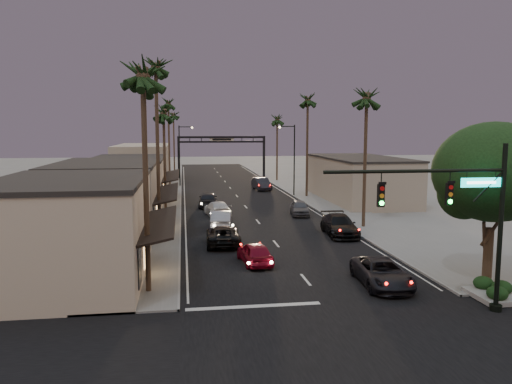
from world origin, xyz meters
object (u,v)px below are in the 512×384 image
object	(u,v)px
arch	(222,146)
oncoming_silver	(221,220)
palm_ra	(367,93)
oncoming_red	(255,253)
palm_ld	(168,101)
palm_la	(143,67)
palm_lb	(156,62)
palm_lc	(163,109)
curbside_near	(382,273)
palm_far	(173,113)
streetlight_left	(181,151)
oncoming_pickup	(223,235)
corner_tree	(495,176)
traffic_signal	(463,204)
palm_rc	(277,117)
curbside_black	(339,225)
palm_rb	(308,97)
streetlight_right	(292,154)

from	to	relation	value
arch	oncoming_silver	world-z (taller)	arch
palm_ra	oncoming_red	bearing A→B (deg)	-136.93
arch	palm_ld	xyz separation A→B (m)	(-8.60, -15.00, 6.88)
palm_la	oncoming_silver	bearing A→B (deg)	72.92
palm_lb	palm_lc	distance (m)	14.30
palm_lb	oncoming_red	xyz separation A→B (m)	(6.26, -8.23, -12.68)
arch	palm_la	world-z (taller)	palm_la
palm_lb	curbside_near	world-z (taller)	palm_lb
palm_far	oncoming_red	size ratio (longest dim) A/B	3.21
streetlight_left	oncoming_silver	bearing A→B (deg)	-84.14
oncoming_pickup	oncoming_silver	size ratio (longest dim) A/B	1.10
oncoming_silver	streetlight_left	bearing A→B (deg)	-77.67
palm_lb	corner_tree	bearing A→B (deg)	-38.83
traffic_signal	oncoming_pickup	distance (m)	18.55
corner_tree	palm_rc	world-z (taller)	palm_rc
palm_ld	curbside_black	world-z (taller)	palm_ld
palm_lb	palm_la	bearing A→B (deg)	-90.00
palm_rb	curbside_black	bearing A→B (deg)	-97.58
palm_lc	oncoming_red	size ratio (longest dim) A/B	2.96
streetlight_right	palm_lc	xyz separation A→B (m)	(-15.52, -9.00, 5.14)
oncoming_pickup	curbside_near	bearing A→B (deg)	128.11
corner_tree	palm_lc	bearing A→B (deg)	122.34
arch	oncoming_silver	xyz separation A→B (m)	(-3.57, -44.63, -4.75)
streetlight_right	palm_rb	world-z (taller)	palm_rb
palm_far	oncoming_red	distance (m)	65.40
palm_lc	oncoming_silver	bearing A→B (deg)	-64.68
corner_tree	arch	xyz separation A→B (m)	(-9.48, 62.55, -0.45)
traffic_signal	palm_ld	bearing A→B (deg)	105.65
traffic_signal	oncoming_red	bearing A→B (deg)	129.43
streetlight_right	oncoming_red	size ratio (longest dim) A/B	2.19
oncoming_silver	traffic_signal	bearing A→B (deg)	119.90
arch	oncoming_pickup	xyz separation A→B (m)	(-3.91, -50.73, -4.81)
arch	palm_ra	bearing A→B (deg)	-79.41
oncoming_pickup	oncoming_silver	world-z (taller)	oncoming_silver
oncoming_red	arch	bearing A→B (deg)	-98.54
curbside_black	palm_lb	bearing A→B (deg)	-179.26
palm_la	oncoming_pickup	xyz separation A→B (m)	(4.69, 10.27, -10.72)
palm_ld	oncoming_silver	size ratio (longest dim) A/B	3.00
traffic_signal	oncoming_pickup	size ratio (longest dim) A/B	1.63
arch	palm_ld	bearing A→B (deg)	-119.83
palm_la	palm_lb	distance (m)	13.14
arch	oncoming_pickup	bearing A→B (deg)	-94.41
palm_rc	palm_far	distance (m)	21.97
curbside_near	streetlight_left	bearing A→B (deg)	105.70
arch	curbside_near	size ratio (longest dim) A/B	2.94
palm_rc	streetlight_right	bearing A→B (deg)	-95.05
corner_tree	streetlight_left	bearing A→B (deg)	107.97
palm_ra	palm_rb	distance (m)	20.02
oncoming_silver	curbside_black	xyz separation A→B (m)	(9.14, -4.11, 0.03)
streetlight_left	palm_far	bearing A→B (deg)	93.95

